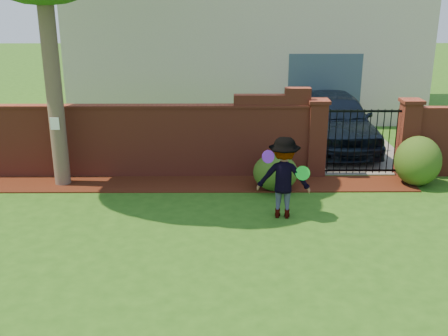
{
  "coord_description": "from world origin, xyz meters",
  "views": [
    {
      "loc": [
        0.08,
        -8.33,
        4.27
      ],
      "look_at": [
        0.15,
        1.4,
        1.05
      ],
      "focal_mm": 42.64,
      "sensor_mm": 36.0,
      "label": 1
    }
  ],
  "objects_px": {
    "man": "(283,178)",
    "frisbee_green": "(303,173)",
    "frisbee_purple": "(268,157)",
    "car": "(336,121)"
  },
  "relations": [
    {
      "from": "frisbee_purple",
      "to": "man",
      "type": "bearing_deg",
      "value": 30.77
    },
    {
      "from": "man",
      "to": "frisbee_green",
      "type": "distance_m",
      "value": 0.42
    },
    {
      "from": "frisbee_purple",
      "to": "frisbee_green",
      "type": "distance_m",
      "value": 0.76
    },
    {
      "from": "frisbee_green",
      "to": "car",
      "type": "bearing_deg",
      "value": 71.29
    },
    {
      "from": "car",
      "to": "frisbee_green",
      "type": "distance_m",
      "value": 5.33
    },
    {
      "from": "man",
      "to": "frisbee_purple",
      "type": "xyz_separation_m",
      "value": [
        -0.33,
        -0.19,
        0.5
      ]
    },
    {
      "from": "car",
      "to": "frisbee_purple",
      "type": "relative_size",
      "value": 18.78
    },
    {
      "from": "car",
      "to": "frisbee_green",
      "type": "relative_size",
      "value": 16.7
    },
    {
      "from": "car",
      "to": "frisbee_purple",
      "type": "bearing_deg",
      "value": -117.42
    },
    {
      "from": "car",
      "to": "frisbee_green",
      "type": "xyz_separation_m",
      "value": [
        -1.71,
        -5.04,
        0.18
      ]
    }
  ]
}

